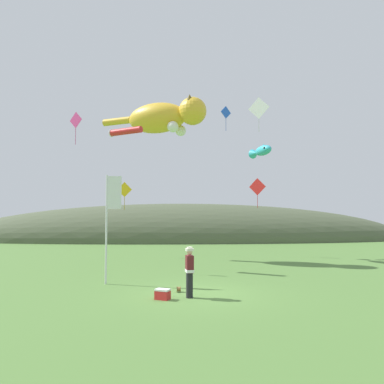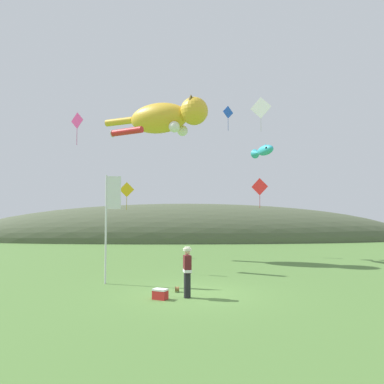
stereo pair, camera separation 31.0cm
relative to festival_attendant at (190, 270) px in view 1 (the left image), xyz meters
The scene contains 14 objects.
ground_plane 1.15m from the festival_attendant, 63.85° to the left, with size 120.00×120.00×0.00m, color #517A38.
distant_hill_ridge 29.52m from the festival_attendant, 89.45° to the left, with size 51.58×12.81×8.26m.
festival_attendant is the anchor object (origin of this frame).
kite_spool 1.34m from the festival_attendant, 110.89° to the left, with size 0.15×0.22×0.22m.
picnic_cooler 1.24m from the festival_attendant, 166.55° to the right, with size 0.58×0.51×0.36m.
festival_banner_pole 4.74m from the festival_attendant, 140.40° to the left, with size 0.66×0.08×4.61m.
kite_giant_cat 13.96m from the festival_attendant, 96.44° to the left, with size 7.16×4.07×2.35m.
kite_fish_windsock 14.20m from the festival_attendant, 65.48° to the left, with size 1.30×2.59×0.77m.
kite_tube_streamer 10.38m from the festival_attendant, 114.32° to the left, with size 2.00×1.42×0.44m.
kite_diamond_white 15.76m from the festival_attendant, 66.13° to the left, with size 1.31×0.75×2.40m.
kite_diamond_gold 14.25m from the festival_attendant, 107.38° to the left, with size 1.06×0.11×1.96m.
kite_diamond_red 14.57m from the festival_attendant, 67.78° to the left, with size 1.06×0.65×2.13m.
kite_diamond_pink 11.68m from the festival_attendant, 130.04° to the left, with size 0.78×0.49×1.81m.
kite_diamond_blue 16.80m from the festival_attendant, 76.90° to the left, with size 0.82×0.51×1.85m.
Camera 1 is at (-0.77, -13.90, 2.94)m, focal length 35.00 mm.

